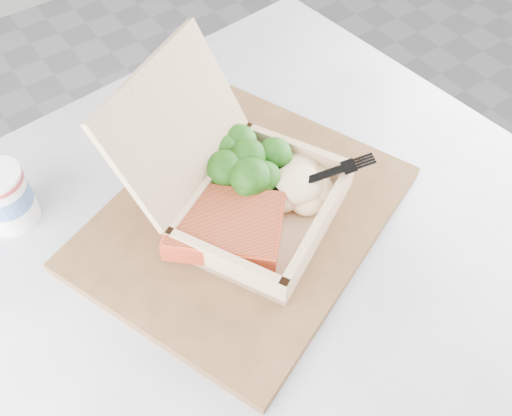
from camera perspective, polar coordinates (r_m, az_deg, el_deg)
floor at (r=1.46m, az=19.19°, el=-15.15°), size 4.00×4.00×0.00m
cafe_table at (r=0.85m, az=1.32°, el=-10.19°), size 0.82×0.82×0.71m
serving_tray at (r=0.70m, az=-1.19°, el=-0.91°), size 0.46×0.42×0.02m
takeout_container at (r=0.67m, az=-2.02°, el=2.53°), size 0.28×0.29×0.18m
salmon_fillet at (r=0.66m, az=-3.09°, el=-1.76°), size 0.16×0.16×0.03m
broccoli_pile at (r=0.71m, az=-0.74°, el=4.52°), size 0.12×0.12×0.04m
mashed_potatoes at (r=0.69m, az=4.17°, el=2.34°), size 0.10×0.09×0.03m
plastic_fork at (r=0.67m, az=3.40°, el=2.37°), size 0.13×0.06×0.02m
paper_cup at (r=0.74m, az=-23.89°, el=1.15°), size 0.06×0.06×0.08m
receipt at (r=0.82m, az=-9.42°, el=7.21°), size 0.08×0.13×0.00m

